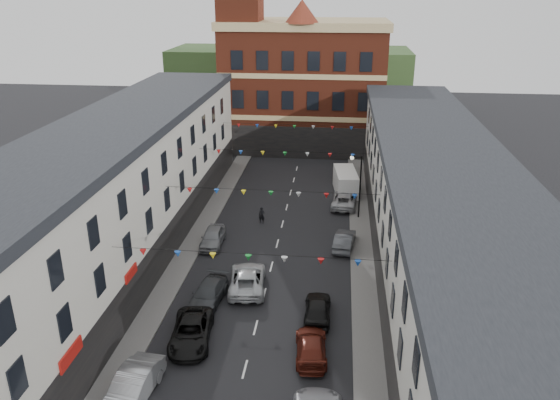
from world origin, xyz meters
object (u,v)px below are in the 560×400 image
at_px(street_lamp, 358,178).
at_px(car_right_e, 344,240).
at_px(car_right_c, 311,347).
at_px(car_right_d, 318,308).
at_px(car_right_f, 344,200).
at_px(car_left_d, 208,294).
at_px(pedestrian, 262,215).
at_px(car_left_b, 133,387).
at_px(car_left_e, 213,237).
at_px(moving_car, 247,279).
at_px(white_van, 346,182).
at_px(car_left_c, 191,332).

distance_m(street_lamp, car_right_e, 7.04).
bearing_deg(car_right_c, car_right_d, -97.27).
height_order(car_right_c, car_right_f, car_right_f).
bearing_deg(car_right_e, street_lamp, -92.24).
xyz_separation_m(car_right_c, car_right_d, (0.20, 3.90, 0.07)).
xyz_separation_m(car_left_d, pedestrian, (1.73, 13.45, 0.10)).
relative_size(car_left_b, car_right_c, 1.10).
distance_m(car_left_b, car_right_f, 29.86).
bearing_deg(street_lamp, car_right_e, -99.66).
height_order(car_left_e, car_right_f, car_left_e).
xyz_separation_m(car_left_e, moving_car, (3.96, -6.48, 0.02)).
bearing_deg(car_right_c, street_lamp, -102.58).
bearing_deg(car_right_c, car_left_b, 22.77).
height_order(car_left_e, white_van, white_van).
height_order(car_left_c, car_left_d, car_left_c).
bearing_deg(car_right_d, car_right_e, -99.86).
xyz_separation_m(car_right_e, white_van, (0.10, 12.79, 0.49)).
bearing_deg(car_right_f, car_left_d, 67.67).
xyz_separation_m(car_left_d, car_left_e, (-1.65, 8.64, 0.05)).
bearing_deg(street_lamp, pedestrian, -166.61).
relative_size(moving_car, pedestrian, 3.46).
distance_m(car_right_e, pedestrian, 8.47).
height_order(car_left_d, moving_car, moving_car).
height_order(car_right_d, car_right_f, car_right_d).
xyz_separation_m(car_right_f, moving_car, (-6.79, -16.18, 0.04)).
bearing_deg(moving_car, car_right_e, -140.00).
xyz_separation_m(car_left_c, car_right_c, (7.20, -0.56, -0.06)).
distance_m(car_left_e, car_right_c, 16.21).
bearing_deg(car_left_c, car_right_d, 17.46).
height_order(car_left_b, car_left_e, car_left_b).
distance_m(car_right_c, car_right_f, 23.35).
bearing_deg(car_left_d, white_van, 73.16).
bearing_deg(car_right_d, street_lamp, -99.97).
distance_m(car_left_e, pedestrian, 5.88).
relative_size(car_left_c, car_right_e, 1.21).
relative_size(street_lamp, car_left_b, 1.24).
xyz_separation_m(car_right_d, pedestrian, (-5.67, 14.49, 0.06)).
xyz_separation_m(car_left_b, car_right_c, (8.91, 4.56, -0.16)).
bearing_deg(pedestrian, car_right_f, 38.77).
bearing_deg(white_van, car_left_c, -115.94).
bearing_deg(car_left_d, pedestrian, 88.45).
relative_size(street_lamp, car_right_d, 1.45).
bearing_deg(car_left_c, car_right_e, 49.49).
bearing_deg(moving_car, car_right_c, 118.22).
height_order(street_lamp, car_left_b, street_lamp).
bearing_deg(car_right_e, pedestrian, -22.09).
height_order(street_lamp, moving_car, street_lamp).
relative_size(street_lamp, car_left_c, 1.20).
height_order(car_right_e, moving_car, moving_car).
xyz_separation_m(street_lamp, car_right_e, (-1.05, -6.17, -3.22)).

